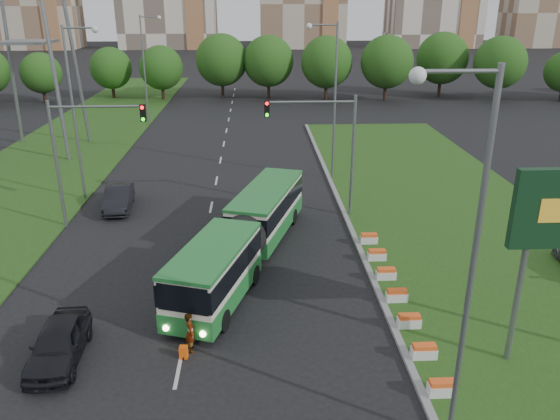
{
  "coord_description": "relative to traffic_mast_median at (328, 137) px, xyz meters",
  "views": [
    {
      "loc": [
        0.13,
        -23.69,
        13.45
      ],
      "look_at": [
        1.45,
        4.47,
        2.6
      ],
      "focal_mm": 35.0,
      "sensor_mm": 36.0,
      "label": 1
    }
  ],
  "objects": [
    {
      "name": "lane_markings",
      "position": [
        -7.78,
        10.0,
        -5.35
      ],
      "size": [
        0.2,
        100.0,
        0.01
      ],
      "primitive_type": null,
      "color": "beige",
      "rests_on": "ground"
    },
    {
      "name": "traffic_mast_median",
      "position": [
        0.0,
        0.0,
        0.0
      ],
      "size": [
        5.76,
        0.32,
        8.0
      ],
      "color": "slate",
      "rests_on": "ground"
    },
    {
      "name": "ground",
      "position": [
        -4.78,
        -10.0,
        -5.35
      ],
      "size": [
        360.0,
        360.0,
        0.0
      ],
      "primitive_type": "plane",
      "color": "black",
      "rests_on": "ground"
    },
    {
      "name": "car_left_near",
      "position": [
        -12.56,
        -15.06,
        -4.57
      ],
      "size": [
        2.08,
        4.69,
        1.57
      ],
      "primitive_type": "imported",
      "rotation": [
        0.0,
        0.0,
        0.05
      ],
      "color": "black",
      "rests_on": "ground"
    },
    {
      "name": "pedestrian",
      "position": [
        -7.4,
        -14.69,
        -4.48
      ],
      "size": [
        0.54,
        0.71,
        1.75
      ],
      "primitive_type": "imported",
      "rotation": [
        0.0,
        0.0,
        1.77
      ],
      "color": "gray",
      "rests_on": "ground"
    },
    {
      "name": "left_verge",
      "position": [
        -22.78,
        15.0,
        -5.3
      ],
      "size": [
        12.0,
        110.0,
        0.1
      ],
      "primitive_type": "cube",
      "color": "#224B15",
      "rests_on": "ground"
    },
    {
      "name": "articulated_bus",
      "position": [
        -5.44,
        -6.67,
        -3.73
      ],
      "size": [
        2.5,
        16.05,
        2.64
      ],
      "rotation": [
        0.0,
        0.0,
        -0.31
      ],
      "color": "beige",
      "rests_on": "ground"
    },
    {
      "name": "tree_line",
      "position": [
        5.22,
        45.0,
        -0.85
      ],
      "size": [
        120.0,
        8.0,
        9.0
      ],
      "primitive_type": null,
      "color": "#255516",
      "rests_on": "ground"
    },
    {
      "name": "grass_median",
      "position": [
        8.22,
        -2.0,
        -5.27
      ],
      "size": [
        14.0,
        60.0,
        0.15
      ],
      "primitive_type": "cube",
      "color": "#224B15",
      "rests_on": "ground"
    },
    {
      "name": "car_left_far",
      "position": [
        -14.07,
        1.99,
        -4.56
      ],
      "size": [
        2.16,
        4.96,
        1.59
      ],
      "primitive_type": "imported",
      "rotation": [
        0.0,
        0.0,
        0.1
      ],
      "color": "black",
      "rests_on": "ground"
    },
    {
      "name": "flower_planters",
      "position": [
        1.92,
        -11.4,
        -4.9
      ],
      "size": [
        1.1,
        13.7,
        0.6
      ],
      "primitive_type": null,
      "color": "silver",
      "rests_on": "grass_median"
    },
    {
      "name": "shopping_trolley",
      "position": [
        -7.65,
        -15.18,
        -5.08
      ],
      "size": [
        0.32,
        0.33,
        0.54
      ],
      "rotation": [
        0.0,
        0.0,
        -0.11
      ],
      "color": "#FF5B0D",
      "rests_on": "ground"
    },
    {
      "name": "street_lamps",
      "position": [
        -7.78,
        0.0,
        0.65
      ],
      "size": [
        36.0,
        60.0,
        12.0
      ],
      "primitive_type": null,
      "color": "slate",
      "rests_on": "ground"
    },
    {
      "name": "median_kerb",
      "position": [
        1.27,
        -2.0,
        -5.26
      ],
      "size": [
        0.3,
        60.0,
        0.18
      ],
      "primitive_type": "cube",
      "color": "gray",
      "rests_on": "ground"
    },
    {
      "name": "traffic_mast_left",
      "position": [
        -15.16,
        -1.0,
        0.0
      ],
      "size": [
        5.76,
        0.32,
        8.0
      ],
      "color": "slate",
      "rests_on": "ground"
    }
  ]
}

